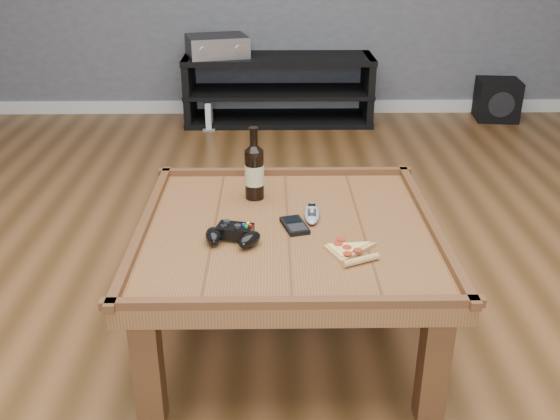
{
  "coord_description": "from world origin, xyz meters",
  "views": [
    {
      "loc": [
        -0.05,
        -1.89,
        1.38
      ],
      "look_at": [
        -0.03,
        -0.02,
        0.52
      ],
      "focal_mm": 40.0,
      "sensor_mm": 36.0,
      "label": 1
    }
  ],
  "objects_px": {
    "beer_bottle": "(254,170)",
    "game_controller": "(233,235)",
    "media_console": "(279,90)",
    "pizza_slice": "(349,251)",
    "av_receiver": "(217,46)",
    "coffee_table": "(288,242)",
    "smartphone": "(295,225)",
    "game_console": "(209,117)",
    "remote_control": "(312,213)",
    "subwoofer": "(497,100)"
  },
  "relations": [
    {
      "from": "pizza_slice",
      "to": "remote_control",
      "type": "bearing_deg",
      "value": 85.37
    },
    {
      "from": "media_console",
      "to": "smartphone",
      "type": "distance_m",
      "value": 2.76
    },
    {
      "from": "smartphone",
      "to": "game_console",
      "type": "xyz_separation_m",
      "value": [
        -0.53,
        2.58,
        -0.37
      ]
    },
    {
      "from": "coffee_table",
      "to": "pizza_slice",
      "type": "distance_m",
      "value": 0.27
    },
    {
      "from": "coffee_table",
      "to": "game_controller",
      "type": "relative_size",
      "value": 5.2
    },
    {
      "from": "subwoofer",
      "to": "beer_bottle",
      "type": "bearing_deg",
      "value": -118.84
    },
    {
      "from": "game_console",
      "to": "remote_control",
      "type": "bearing_deg",
      "value": -75.4
    },
    {
      "from": "game_controller",
      "to": "game_console",
      "type": "height_order",
      "value": "game_controller"
    },
    {
      "from": "coffee_table",
      "to": "beer_bottle",
      "type": "height_order",
      "value": "beer_bottle"
    },
    {
      "from": "remote_control",
      "to": "subwoofer",
      "type": "relative_size",
      "value": 0.52
    },
    {
      "from": "game_controller",
      "to": "av_receiver",
      "type": "bearing_deg",
      "value": 108.86
    },
    {
      "from": "game_console",
      "to": "subwoofer",
      "type": "bearing_deg",
      "value": 7.0
    },
    {
      "from": "game_controller",
      "to": "beer_bottle",
      "type": "bearing_deg",
      "value": 93.58
    },
    {
      "from": "coffee_table",
      "to": "beer_bottle",
      "type": "xyz_separation_m",
      "value": [
        -0.12,
        0.25,
        0.17
      ]
    },
    {
      "from": "coffee_table",
      "to": "smartphone",
      "type": "xyz_separation_m",
      "value": [
        0.02,
        -0.01,
        0.07
      ]
    },
    {
      "from": "beer_bottle",
      "to": "game_controller",
      "type": "xyz_separation_m",
      "value": [
        -0.06,
        -0.36,
        -0.08
      ]
    },
    {
      "from": "coffee_table",
      "to": "subwoofer",
      "type": "height_order",
      "value": "coffee_table"
    },
    {
      "from": "media_console",
      "to": "beer_bottle",
      "type": "height_order",
      "value": "beer_bottle"
    },
    {
      "from": "coffee_table",
      "to": "media_console",
      "type": "relative_size",
      "value": 0.74
    },
    {
      "from": "media_console",
      "to": "game_console",
      "type": "relative_size",
      "value": 6.97
    },
    {
      "from": "beer_bottle",
      "to": "coffee_table",
      "type": "bearing_deg",
      "value": -64.51
    },
    {
      "from": "media_console",
      "to": "game_controller",
      "type": "bearing_deg",
      "value": -93.62
    },
    {
      "from": "subwoofer",
      "to": "coffee_table",
      "type": "bearing_deg",
      "value": -114.63
    },
    {
      "from": "pizza_slice",
      "to": "subwoofer",
      "type": "xyz_separation_m",
      "value": [
        1.5,
        2.99,
        -0.31
      ]
    },
    {
      "from": "media_console",
      "to": "av_receiver",
      "type": "distance_m",
      "value": 0.56
    },
    {
      "from": "pizza_slice",
      "to": "game_controller",
      "type": "bearing_deg",
      "value": 142.42
    },
    {
      "from": "remote_control",
      "to": "pizza_slice",
      "type": "bearing_deg",
      "value": -66.52
    },
    {
      "from": "beer_bottle",
      "to": "game_controller",
      "type": "distance_m",
      "value": 0.37
    },
    {
      "from": "media_console",
      "to": "subwoofer",
      "type": "distance_m",
      "value": 1.69
    },
    {
      "from": "remote_control",
      "to": "game_controller",
      "type": "bearing_deg",
      "value": -141.57
    },
    {
      "from": "coffee_table",
      "to": "pizza_slice",
      "type": "bearing_deg",
      "value": -45.94
    },
    {
      "from": "coffee_table",
      "to": "media_console",
      "type": "xyz_separation_m",
      "value": [
        0.0,
        2.75,
        -0.15
      ]
    },
    {
      "from": "pizza_slice",
      "to": "av_receiver",
      "type": "xyz_separation_m",
      "value": [
        -0.63,
        2.93,
        0.12
      ]
    },
    {
      "from": "remote_control",
      "to": "av_receiver",
      "type": "bearing_deg",
      "value": 104.62
    },
    {
      "from": "av_receiver",
      "to": "game_controller",
      "type": "bearing_deg",
      "value": -99.65
    },
    {
      "from": "game_console",
      "to": "pizza_slice",
      "type": "bearing_deg",
      "value": -74.73
    },
    {
      "from": "coffee_table",
      "to": "game_controller",
      "type": "xyz_separation_m",
      "value": [
        -0.18,
        -0.11,
        0.08
      ]
    },
    {
      "from": "smartphone",
      "to": "remote_control",
      "type": "height_order",
      "value": "remote_control"
    },
    {
      "from": "coffee_table",
      "to": "media_console",
      "type": "distance_m",
      "value": 2.75
    },
    {
      "from": "beer_bottle",
      "to": "remote_control",
      "type": "bearing_deg",
      "value": -39.71
    },
    {
      "from": "coffee_table",
      "to": "av_receiver",
      "type": "relative_size",
      "value": 2.07
    },
    {
      "from": "remote_control",
      "to": "av_receiver",
      "type": "xyz_separation_m",
      "value": [
        -0.53,
        2.67,
        0.11
      ]
    },
    {
      "from": "beer_bottle",
      "to": "pizza_slice",
      "type": "xyz_separation_m",
      "value": [
        0.3,
        -0.44,
        -0.1
      ]
    },
    {
      "from": "coffee_table",
      "to": "game_console",
      "type": "distance_m",
      "value": 2.64
    },
    {
      "from": "game_console",
      "to": "game_controller",
      "type": "bearing_deg",
      "value": -81.82
    },
    {
      "from": "media_console",
      "to": "beer_bottle",
      "type": "bearing_deg",
      "value": -92.71
    },
    {
      "from": "beer_bottle",
      "to": "media_console",
      "type": "bearing_deg",
      "value": 87.29
    },
    {
      "from": "remote_control",
      "to": "subwoofer",
      "type": "bearing_deg",
      "value": 62.82
    },
    {
      "from": "media_console",
      "to": "pizza_slice",
      "type": "height_order",
      "value": "media_console"
    },
    {
      "from": "media_console",
      "to": "pizza_slice",
      "type": "distance_m",
      "value": 2.95
    }
  ]
}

